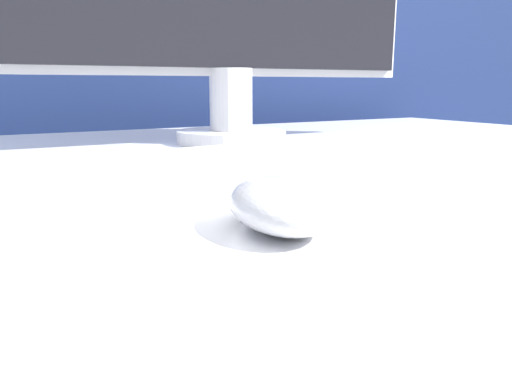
# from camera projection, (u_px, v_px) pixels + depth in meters

# --- Properties ---
(partition_panel) EXTENTS (5.00, 0.03, 1.42)m
(partition_panel) POSITION_uv_depth(u_px,v_px,m) (94.00, 131.00, 1.12)
(partition_panel) COLOR navy
(partition_panel) RESTS_ON ground_plane
(computer_mouse_near) EXTENTS (0.09, 0.12, 0.03)m
(computer_mouse_near) POSITION_uv_depth(u_px,v_px,m) (281.00, 204.00, 0.32)
(computer_mouse_near) COLOR silver
(computer_mouse_near) RESTS_ON desk
(keyboard) EXTENTS (0.39, 0.18, 0.02)m
(keyboard) POSITION_uv_depth(u_px,v_px,m) (92.00, 179.00, 0.43)
(keyboard) COLOR silver
(keyboard) RESTS_ON desk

